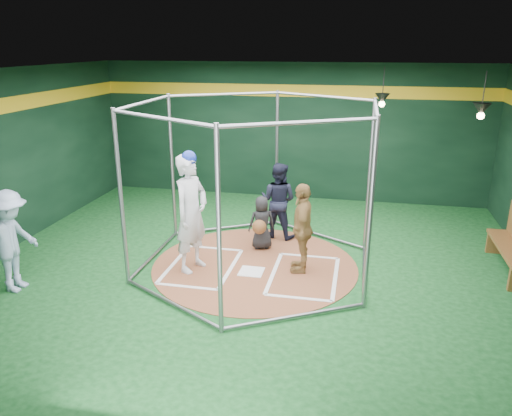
# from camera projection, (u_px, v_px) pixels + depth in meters

# --- Properties ---
(room_shell) EXTENTS (10.10, 9.10, 3.53)m
(room_shell) POSITION_uv_depth(u_px,v_px,m) (255.00, 174.00, 8.75)
(room_shell) COLOR #0D3C16
(room_shell) RESTS_ON ground
(clay_disc) EXTENTS (3.80, 3.80, 0.01)m
(clay_disc) POSITION_uv_depth(u_px,v_px,m) (255.00, 265.00, 9.29)
(clay_disc) COLOR brown
(clay_disc) RESTS_ON ground
(home_plate) EXTENTS (0.43, 0.43, 0.01)m
(home_plate) POSITION_uv_depth(u_px,v_px,m) (251.00, 272.00, 9.01)
(home_plate) COLOR white
(home_plate) RESTS_ON clay_disc
(batter_box_left) EXTENTS (1.17, 1.77, 0.01)m
(batter_box_left) POSITION_uv_depth(u_px,v_px,m) (202.00, 266.00, 9.25)
(batter_box_left) COLOR white
(batter_box_left) RESTS_ON clay_disc
(batter_box_right) EXTENTS (1.17, 1.77, 0.01)m
(batter_box_right) POSITION_uv_depth(u_px,v_px,m) (304.00, 275.00, 8.87)
(batter_box_right) COLOR white
(batter_box_right) RESTS_ON clay_disc
(batting_cage) EXTENTS (4.05, 4.67, 3.00)m
(batting_cage) POSITION_uv_depth(u_px,v_px,m) (255.00, 188.00, 8.82)
(batting_cage) COLOR gray
(batting_cage) RESTS_ON ground
(pendant_lamp_near) EXTENTS (0.34, 0.34, 0.90)m
(pendant_lamp_near) POSITION_uv_depth(u_px,v_px,m) (382.00, 99.00, 11.34)
(pendant_lamp_near) COLOR black
(pendant_lamp_near) RESTS_ON room_shell
(pendant_lamp_far) EXTENTS (0.34, 0.34, 0.90)m
(pendant_lamp_far) POSITION_uv_depth(u_px,v_px,m) (482.00, 109.00, 9.50)
(pendant_lamp_far) COLOR black
(pendant_lamp_far) RESTS_ON room_shell
(batter_figure) EXTENTS (0.73, 0.90, 2.20)m
(batter_figure) POSITION_uv_depth(u_px,v_px,m) (191.00, 212.00, 8.82)
(batter_figure) COLOR silver
(batter_figure) RESTS_ON clay_disc
(visitor_leopard) EXTENTS (0.48, 0.99, 1.63)m
(visitor_leopard) POSITION_uv_depth(u_px,v_px,m) (302.00, 228.00, 8.85)
(visitor_leopard) COLOR tan
(visitor_leopard) RESTS_ON clay_disc
(catcher_figure) EXTENTS (0.62, 0.65, 1.08)m
(catcher_figure) POSITION_uv_depth(u_px,v_px,m) (261.00, 223.00, 9.89)
(catcher_figure) COLOR black
(catcher_figure) RESTS_ON clay_disc
(umpire) EXTENTS (0.90, 0.77, 1.61)m
(umpire) POSITION_uv_depth(u_px,v_px,m) (278.00, 200.00, 10.43)
(umpire) COLOR black
(umpire) RESTS_ON clay_disc
(bystander_blue) EXTENTS (0.66, 1.13, 1.73)m
(bystander_blue) POSITION_uv_depth(u_px,v_px,m) (11.00, 241.00, 8.15)
(bystander_blue) COLOR #9BB0CD
(bystander_blue) RESTS_ON ground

